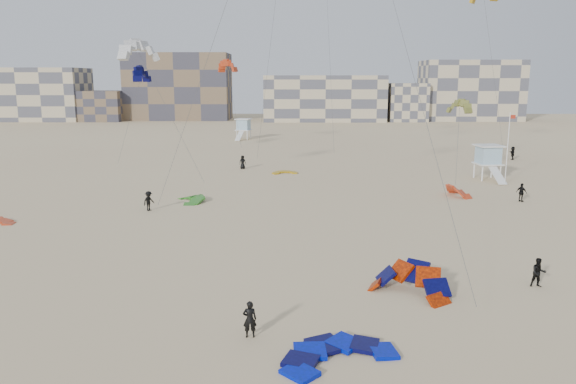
{
  "coord_description": "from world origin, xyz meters",
  "views": [
    {
      "loc": [
        1.55,
        -23.92,
        11.13
      ],
      "look_at": [
        1.31,
        6.0,
        5.09
      ],
      "focal_mm": 35.0,
      "sensor_mm": 36.0,
      "label": 1
    }
  ],
  "objects_px": {
    "kite_ground_orange": "(409,294)",
    "kitesurfer_main": "(250,319)",
    "kite_ground_blue": "(337,358)",
    "lifeguard_tower_near": "(488,162)"
  },
  "relations": [
    {
      "from": "kitesurfer_main",
      "to": "lifeguard_tower_near",
      "type": "xyz_separation_m",
      "value": [
        23.8,
        39.66,
        1.09
      ]
    },
    {
      "from": "kite_ground_blue",
      "to": "kite_ground_orange",
      "type": "distance_m",
      "value": 8.26
    },
    {
      "from": "lifeguard_tower_near",
      "to": "kite_ground_orange",
      "type": "bearing_deg",
      "value": -121.52
    },
    {
      "from": "lifeguard_tower_near",
      "to": "kite_ground_blue",
      "type": "bearing_deg",
      "value": -122.79
    },
    {
      "from": "kite_ground_orange",
      "to": "kitesurfer_main",
      "type": "relative_size",
      "value": 2.61
    },
    {
      "from": "kite_ground_blue",
      "to": "kite_ground_orange",
      "type": "xyz_separation_m",
      "value": [
        4.34,
        7.03,
        0.0
      ]
    },
    {
      "from": "kite_ground_orange",
      "to": "kitesurfer_main",
      "type": "xyz_separation_m",
      "value": [
        -8.01,
        -5.13,
        0.83
      ]
    },
    {
      "from": "kite_ground_blue",
      "to": "lifeguard_tower_near",
      "type": "distance_m",
      "value": 46.22
    },
    {
      "from": "kite_ground_orange",
      "to": "lifeguard_tower_near",
      "type": "height_order",
      "value": "lifeguard_tower_near"
    },
    {
      "from": "kitesurfer_main",
      "to": "lifeguard_tower_near",
      "type": "height_order",
      "value": "lifeguard_tower_near"
    }
  ]
}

